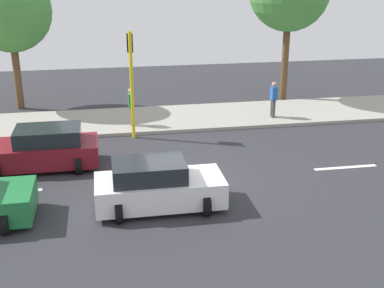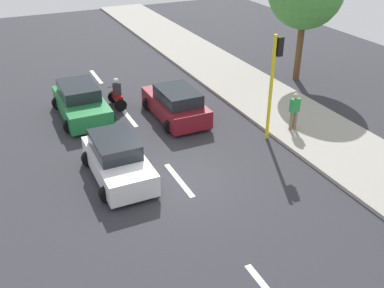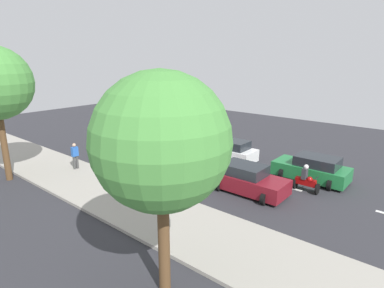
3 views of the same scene
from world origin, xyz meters
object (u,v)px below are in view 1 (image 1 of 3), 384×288
(car_white, at_px, (157,186))
(pedestrian_by_tree, at_px, (273,98))
(traffic_light_corner, at_px, (131,70))
(car_maroon, at_px, (42,149))
(pedestrian_near_signal, at_px, (131,105))
(street_tree_south, at_px, (10,11))

(car_white, bearing_deg, pedestrian_by_tree, -38.50)
(pedestrian_by_tree, height_order, traffic_light_corner, traffic_light_corner)
(car_white, height_order, traffic_light_corner, traffic_light_corner)
(car_maroon, distance_m, traffic_light_corner, 5.02)
(pedestrian_near_signal, bearing_deg, traffic_light_corner, 179.34)
(car_white, height_order, pedestrian_by_tree, pedestrian_by_tree)
(pedestrian_by_tree, distance_m, street_tree_south, 13.28)
(car_white, xyz_separation_m, street_tree_south, (12.22, 5.62, 4.15))
(pedestrian_near_signal, bearing_deg, street_tree_south, 51.83)
(pedestrian_near_signal, height_order, street_tree_south, street_tree_south)
(car_white, bearing_deg, street_tree_south, 24.69)
(car_white, height_order, pedestrian_near_signal, pedestrian_near_signal)
(car_white, distance_m, pedestrian_by_tree, 10.31)
(car_white, bearing_deg, traffic_light_corner, 2.17)
(traffic_light_corner, relative_size, street_tree_south, 0.66)
(street_tree_south, bearing_deg, traffic_light_corner, -135.47)
(street_tree_south, bearing_deg, pedestrian_near_signal, -128.17)
(pedestrian_near_signal, xyz_separation_m, traffic_light_corner, (-1.22, 0.01, 1.87))
(car_white, xyz_separation_m, car_maroon, (3.92, 3.75, 0.00))
(traffic_light_corner, distance_m, street_tree_south, 7.88)
(car_white, height_order, car_maroon, same)
(car_white, bearing_deg, car_maroon, 43.70)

